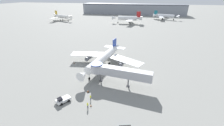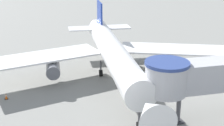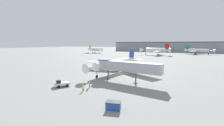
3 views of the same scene
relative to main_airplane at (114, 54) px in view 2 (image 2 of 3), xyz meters
The scene contains 3 objects.
ground_plane 4.52m from the main_airplane, 32.32° to the right, with size 800.00×800.00×0.00m, color gray.
main_airplane is the anchor object (origin of this frame).
traffic_cone_port_wing 13.66m from the main_airplane, behind, with size 0.39×0.39×0.65m.
Camera 2 is at (-15.56, -33.12, 15.69)m, focal length 50.00 mm.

